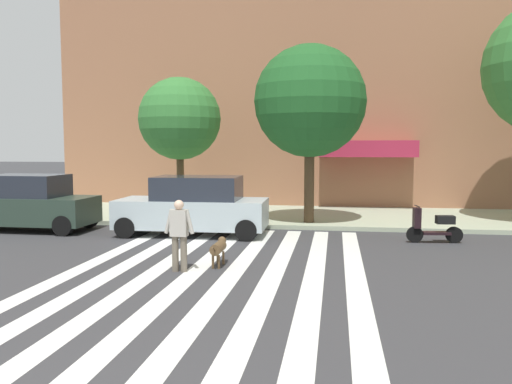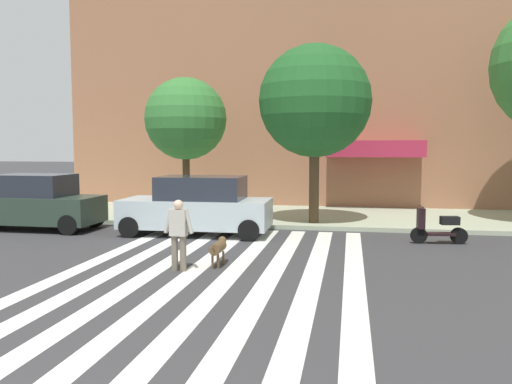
% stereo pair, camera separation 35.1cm
% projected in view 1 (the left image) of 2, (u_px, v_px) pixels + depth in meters
% --- Properties ---
extents(ground_plane, '(160.00, 160.00, 0.00)m').
position_uv_depth(ground_plane, '(180.00, 281.00, 10.97)').
color(ground_plane, '#353538').
extents(sidewalk_far, '(80.00, 6.00, 0.15)m').
position_uv_depth(sidewalk_far, '(254.00, 215.00, 20.96)').
color(sidewalk_far, '#A6B094').
rests_on(sidewalk_far, ground_plane).
extents(crosswalk_stripes, '(6.75, 13.69, 0.01)m').
position_uv_depth(crosswalk_stripes, '(205.00, 282.00, 10.89)').
color(crosswalk_stripes, silver).
rests_on(crosswalk_stripes, ground_plane).
extents(parked_car_near_curb, '(4.88, 1.97, 1.90)m').
position_uv_depth(parked_car_near_curb, '(24.00, 204.00, 17.57)').
color(parked_car_near_curb, '#2A3C31').
rests_on(parked_car_near_curb, ground_plane).
extents(parked_car_behind_first, '(4.80, 2.11, 1.89)m').
position_uv_depth(parked_car_behind_first, '(194.00, 206.00, 16.67)').
color(parked_car_behind_first, '#AEC0C5').
rests_on(parked_car_behind_first, ground_plane).
extents(parked_scooter, '(1.63, 0.51, 1.11)m').
position_uv_depth(parked_scooter, '(435.00, 227.00, 15.30)').
color(parked_scooter, black).
rests_on(parked_scooter, ground_plane).
extents(street_tree_nearest, '(3.16, 3.16, 5.35)m').
position_uv_depth(street_tree_nearest, '(180.00, 119.00, 19.90)').
color(street_tree_nearest, '#4C3823').
rests_on(street_tree_nearest, sidewalk_far).
extents(street_tree_middle, '(3.93, 3.93, 6.24)m').
position_uv_depth(street_tree_middle, '(310.00, 102.00, 18.10)').
color(street_tree_middle, '#4C3823').
rests_on(street_tree_middle, sidewalk_far).
extents(pedestrian_dog_walker, '(0.70, 0.24, 1.64)m').
position_uv_depth(pedestrian_dog_walker, '(179.00, 231.00, 11.72)').
color(pedestrian_dog_walker, '#6B6051').
rests_on(pedestrian_dog_walker, ground_plane).
extents(dog_on_leash, '(0.27, 1.07, 0.65)m').
position_uv_depth(dog_on_leash, '(219.00, 248.00, 12.32)').
color(dog_on_leash, brown).
rests_on(dog_on_leash, ground_plane).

